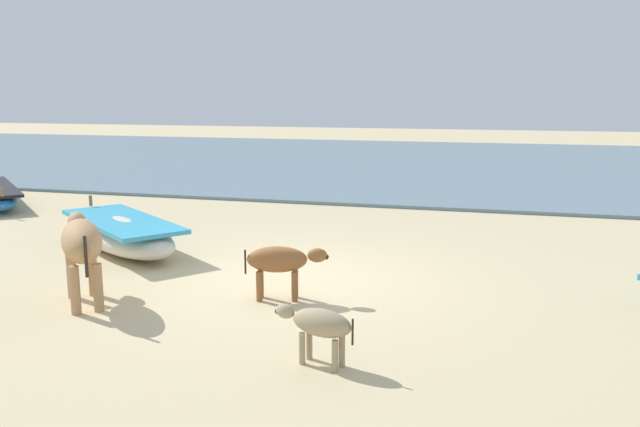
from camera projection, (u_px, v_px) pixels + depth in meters
ground at (291, 279)px, 9.25m from camera, size 80.00×80.00×0.00m
sea_water at (423, 162)px, 24.49m from camera, size 60.00×20.00×0.08m
fishing_boat_1 at (122, 233)px, 10.89m from camera, size 3.36×2.92×0.74m
cow_adult_tan at (81, 243)px, 8.05m from camera, size 1.28×1.45×1.08m
calf_near_brown at (280, 261)px, 8.25m from camera, size 1.06×0.49×0.70m
calf_far_dun at (319, 325)px, 6.26m from camera, size 0.87×0.40×0.57m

